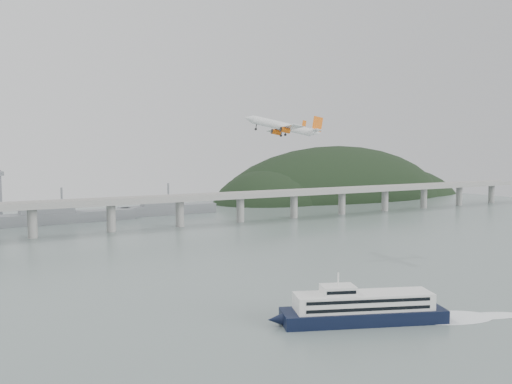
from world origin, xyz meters
TOP-DOWN VIEW (x-y plane):
  - ground at (0.00, 0.00)m, footprint 900.00×900.00m
  - bridge at (-1.15, 200.00)m, footprint 800.00×22.00m
  - headland at (285.18, 331.75)m, footprint 365.00×155.00m
  - ferry at (-11.16, -33.93)m, footprint 84.11×40.42m
  - airliner at (21.52, 63.69)m, footprint 42.65×39.05m

SIDE VIEW (x-z plane):
  - headland at x=285.18m, z-range -97.34..58.66m
  - ground at x=0.00m, z-range 0.00..0.00m
  - ferry at x=-11.16m, z-range -3.81..12.85m
  - bridge at x=-1.15m, z-range 5.70..29.60m
  - airliner at x=21.52m, z-range 61.60..73.18m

